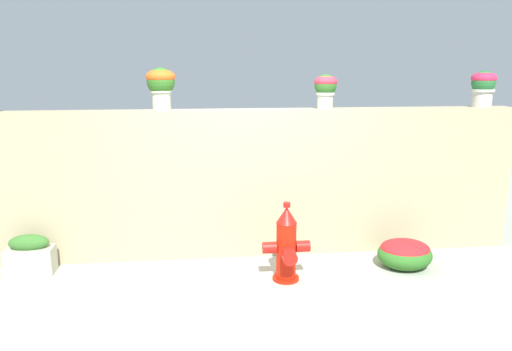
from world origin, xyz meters
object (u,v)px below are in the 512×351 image
at_px(potted_plant_1, 161,83).
at_px(planter_box, 30,255).
at_px(potted_plant_2, 325,87).
at_px(potted_plant_3, 483,85).
at_px(fire_hydrant, 286,246).
at_px(flower_bush_left, 405,253).

distance_m(potted_plant_1, planter_box, 2.34).
xyz_separation_m(potted_plant_2, potted_plant_3, (1.92, 0.02, 0.01)).
bearing_deg(potted_plant_3, potted_plant_2, -179.25).
bearing_deg(fire_hydrant, potted_plant_3, 18.48).
xyz_separation_m(potted_plant_1, potted_plant_2, (1.85, -0.06, -0.05)).
xyz_separation_m(fire_hydrant, planter_box, (-2.73, 0.48, -0.17)).
relative_size(flower_bush_left, planter_box, 1.23).
bearing_deg(planter_box, potted_plant_2, 5.75).
relative_size(fire_hydrant, flower_bush_left, 1.40).
distance_m(potted_plant_2, planter_box, 3.75).
relative_size(potted_plant_1, flower_bush_left, 0.77).
height_order(potted_plant_2, flower_bush_left, potted_plant_2).
bearing_deg(fire_hydrant, planter_box, 170.11).
height_order(potted_plant_3, fire_hydrant, potted_plant_3).
height_order(potted_plant_1, fire_hydrant, potted_plant_1).
bearing_deg(potted_plant_1, fire_hydrant, -33.94).
xyz_separation_m(potted_plant_2, flower_bush_left, (0.81, -0.61, -1.80)).
relative_size(potted_plant_1, planter_box, 0.94).
height_order(potted_plant_3, flower_bush_left, potted_plant_3).
xyz_separation_m(potted_plant_1, planter_box, (-1.44, -0.39, -1.81)).
bearing_deg(potted_plant_3, flower_bush_left, -150.09).
bearing_deg(potted_plant_1, potted_plant_3, -0.49).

